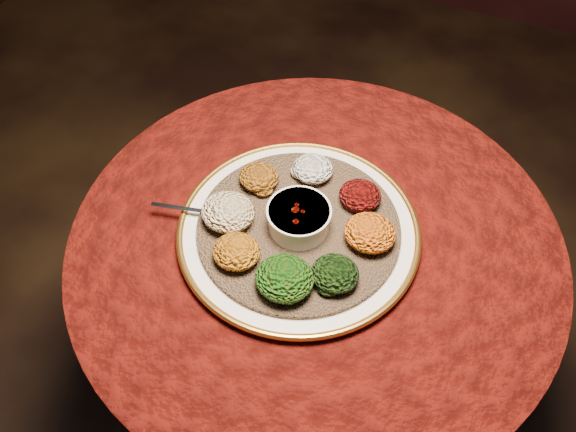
% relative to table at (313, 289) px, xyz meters
% --- Properties ---
extents(table, '(0.96, 0.96, 0.73)m').
position_rel_table_xyz_m(table, '(0.00, 0.00, 0.00)').
color(table, black).
rests_on(table, ground).
extents(platter, '(0.57, 0.57, 0.02)m').
position_rel_table_xyz_m(platter, '(-0.04, -0.00, 0.19)').
color(platter, silver).
rests_on(platter, table).
extents(injera, '(0.47, 0.47, 0.01)m').
position_rel_table_xyz_m(injera, '(-0.04, -0.00, 0.20)').
color(injera, brown).
rests_on(injera, platter).
extents(stew_bowl, '(0.12, 0.12, 0.05)m').
position_rel_table_xyz_m(stew_bowl, '(-0.04, -0.00, 0.24)').
color(stew_bowl, white).
rests_on(stew_bowl, injera).
extents(spoon, '(0.15, 0.05, 0.01)m').
position_rel_table_xyz_m(spoon, '(-0.21, -0.04, 0.21)').
color(spoon, silver).
rests_on(spoon, injera).
extents(portion_ayib, '(0.08, 0.08, 0.04)m').
position_rel_table_xyz_m(portion_ayib, '(-0.06, 0.13, 0.23)').
color(portion_ayib, white).
rests_on(portion_ayib, injera).
extents(portion_kitfo, '(0.08, 0.08, 0.04)m').
position_rel_table_xyz_m(portion_kitfo, '(0.05, 0.10, 0.23)').
color(portion_kitfo, black).
rests_on(portion_kitfo, injera).
extents(portion_tikil, '(0.10, 0.09, 0.05)m').
position_rel_table_xyz_m(portion_tikil, '(0.10, 0.02, 0.23)').
color(portion_tikil, '#A3640D').
rests_on(portion_tikil, injera).
extents(portion_gomen, '(0.09, 0.08, 0.04)m').
position_rel_table_xyz_m(portion_gomen, '(0.07, -0.09, 0.23)').
color(portion_gomen, black).
rests_on(portion_gomen, injera).
extents(portion_mixveg, '(0.11, 0.10, 0.05)m').
position_rel_table_xyz_m(portion_mixveg, '(-0.01, -0.14, 0.23)').
color(portion_mixveg, '#922E09').
rests_on(portion_mixveg, injera).
extents(portion_kik, '(0.09, 0.08, 0.04)m').
position_rel_table_xyz_m(portion_kik, '(-0.11, -0.11, 0.23)').
color(portion_kik, '#BA6810').
rests_on(portion_kik, injera).
extents(portion_timatim, '(0.10, 0.10, 0.05)m').
position_rel_table_xyz_m(portion_timatim, '(-0.17, -0.04, 0.23)').
color(portion_timatim, maroon).
rests_on(portion_timatim, injera).
extents(portion_shiro, '(0.08, 0.08, 0.04)m').
position_rel_table_xyz_m(portion_shiro, '(-0.15, 0.07, 0.23)').
color(portion_shiro, '#8A4A10').
rests_on(portion_shiro, injera).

